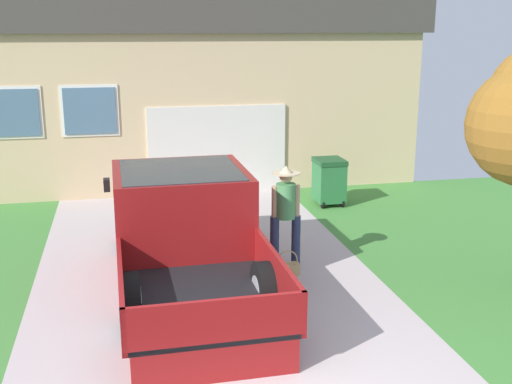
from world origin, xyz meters
TOP-DOWN VIEW (x-y plane):
  - pickup_truck at (-0.33, 3.96)m, footprint 2.21×5.36m
  - person_with_hat at (1.29, 3.94)m, footprint 0.49×0.45m
  - handbag at (1.26, 3.69)m, footprint 0.37×0.16m
  - house_with_garage at (0.52, 12.32)m, footprint 11.23×7.03m
  - wheeled_trash_bin at (3.18, 7.43)m, footprint 0.60×0.72m

SIDE VIEW (x-z plane):
  - handbag at x=1.26m, z-range -0.08..0.31m
  - wheeled_trash_bin at x=3.18m, z-range 0.04..1.06m
  - pickup_truck at x=-0.33m, z-range -0.09..1.57m
  - person_with_hat at x=1.29m, z-range 0.13..1.81m
  - house_with_garage at x=0.52m, z-range 0.02..4.44m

